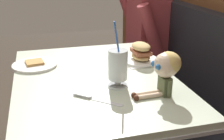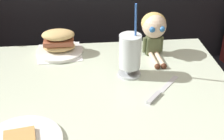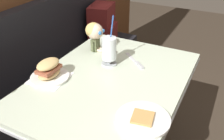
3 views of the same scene
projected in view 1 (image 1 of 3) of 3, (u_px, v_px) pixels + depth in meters
The scene contains 8 objects.
booth_bench at pixel (196, 128), 1.78m from camera, with size 2.60×0.48×1.00m.
diner_table at pixel (95, 110), 1.55m from camera, with size 1.11×0.81×0.74m.
toast_plate at pixel (35, 65), 1.62m from camera, with size 0.25×0.25×0.03m.
milkshake_glass at pixel (118, 67), 1.33m from camera, with size 0.10×0.10×0.32m.
sandwich_plate at pixel (141, 54), 1.67m from camera, with size 0.22×0.22×0.12m.
butter_knife at pixel (89, 98), 1.25m from camera, with size 0.17×0.19×0.01m.
seated_doll at pixel (166, 67), 1.24m from camera, with size 0.12×0.22×0.20m.
diner_patron at pixel (142, 31), 2.38m from camera, with size 0.55×0.48×0.81m.
Camera 1 is at (1.34, -0.08, 1.31)m, focal length 46.17 mm.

